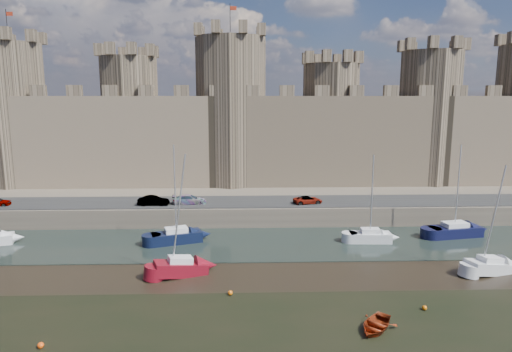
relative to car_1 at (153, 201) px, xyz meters
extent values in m
cube|color=black|center=(7.79, -8.32, -3.11)|extent=(160.00, 12.00, 0.08)
cube|color=#4C443A|center=(7.79, 27.68, -1.90)|extent=(160.00, 60.00, 2.50)
cube|color=black|center=(7.79, 1.68, -0.60)|extent=(160.00, 7.00, 0.10)
cube|color=#42382B|center=(7.79, 15.68, 6.35)|extent=(100.00, 9.00, 14.00)
cylinder|color=#42382B|center=(-24.21, 15.68, 10.35)|extent=(10.00, 10.00, 22.00)
cylinder|color=black|center=(-24.21, 15.68, 23.85)|extent=(0.10, 0.10, 5.00)
cube|color=maroon|center=(-23.71, 15.68, 25.65)|extent=(1.00, 0.03, 0.60)
cylinder|color=#42382B|center=(-6.21, 15.68, 9.35)|extent=(9.00, 9.00, 20.00)
cylinder|color=#42382B|center=(9.79, 15.68, 10.85)|extent=(11.00, 11.00, 23.00)
cylinder|color=black|center=(9.79, 15.68, 24.85)|extent=(0.10, 0.10, 5.00)
cube|color=maroon|center=(10.29, 15.68, 26.65)|extent=(1.00, 0.03, 0.60)
cylinder|color=#42382B|center=(25.79, 15.68, 8.85)|extent=(9.00, 9.00, 19.00)
cylinder|color=#42382B|center=(41.79, 15.68, 9.85)|extent=(10.00, 10.00, 21.00)
imported|color=gray|center=(0.00, 0.00, 0.00)|extent=(4.01, 1.49, 1.31)
imported|color=gray|center=(4.58, 0.62, -0.02)|extent=(4.50, 2.14, 1.27)
imported|color=gray|center=(20.13, 0.34, -0.13)|extent=(4.10, 2.55, 1.06)
cube|color=black|center=(4.00, -7.81, -2.46)|extent=(5.99, 3.86, 1.22)
cube|color=silver|center=(4.00, -7.81, -1.58)|extent=(2.84, 2.24, 0.55)
cylinder|color=silver|center=(4.00, -7.81, 3.14)|extent=(0.14, 0.14, 9.98)
cube|color=silver|center=(26.07, -8.28, -2.53)|extent=(4.74, 2.04, 1.10)
cube|color=silver|center=(26.07, -8.28, -1.73)|extent=(2.13, 1.37, 0.50)
cylinder|color=silver|center=(26.07, -8.28, 2.50)|extent=(0.14, 0.14, 8.96)
cube|color=black|center=(36.71, -6.45, -2.48)|extent=(6.57, 3.49, 1.19)
cube|color=silver|center=(36.71, -6.45, -1.61)|extent=(3.03, 2.16, 0.54)
cylinder|color=silver|center=(36.71, -6.45, 2.99)|extent=(0.14, 0.14, 9.75)
cube|color=maroon|center=(5.71, -17.23, -2.53)|extent=(5.27, 3.51, 1.25)
cube|color=silver|center=(5.71, -17.23, -1.62)|extent=(2.51, 2.02, 0.57)
cylinder|color=silver|center=(5.71, -17.23, 3.21)|extent=(0.14, 0.14, 10.23)
cube|color=silver|center=(34.88, -17.62, -2.59)|extent=(5.16, 3.18, 1.13)
cube|color=silver|center=(34.88, -17.62, -1.76)|extent=(2.43, 1.87, 0.51)
cylinder|color=silver|center=(34.88, -17.62, 2.61)|extent=(0.14, 0.14, 9.27)
imported|color=maroon|center=(21.00, -27.88, -2.79)|extent=(4.06, 4.27, 0.72)
sphere|color=#F1480A|center=(-1.98, -29.52, -2.94)|extent=(0.43, 0.43, 0.43)
sphere|color=orange|center=(10.45, -21.71, -2.95)|extent=(0.42, 0.42, 0.42)
sphere|color=orange|center=(25.76, -24.91, -2.96)|extent=(0.39, 0.39, 0.39)
camera|label=1|loc=(11.50, -57.84, 13.48)|focal=32.00mm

